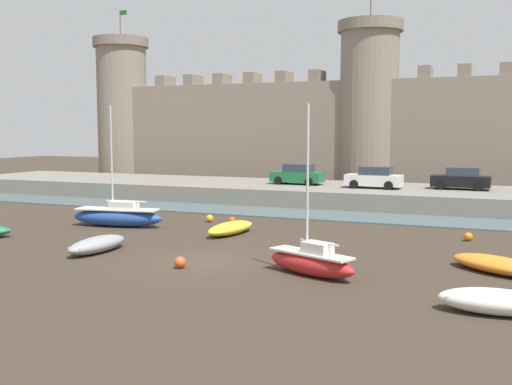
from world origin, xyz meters
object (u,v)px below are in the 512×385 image
Objects in this scene: sailboat_midflat_left at (311,261)px; mooring_buoy_mid_mud at (468,237)px; rowboat_midflat_right at (97,244)px; rowboat_midflat_centre at (498,264)px; mooring_buoy_near_shore at (180,262)px; sailboat_near_channel_left at (118,216)px; mooring_buoy_near_channel at (210,218)px; car_quay_centre_east at (298,175)px; car_quay_east at (461,179)px; mooring_buoy_off_centre at (232,220)px; rowboat_foreground_right at (231,228)px; car_quay_west at (374,178)px; rowboat_foreground_left at (496,301)px.

sailboat_midflat_left is 15.17× the size of mooring_buoy_mid_mud.
rowboat_midflat_centre is at bearing 8.86° from rowboat_midflat_right.
sailboat_midflat_left reaches higher than mooring_buoy_near_shore.
mooring_buoy_near_shore is at bearing -42.68° from sailboat_near_channel_left.
mooring_buoy_mid_mud is 0.95× the size of mooring_buoy_near_channel.
car_quay_centre_east is 1.00× the size of car_quay_east.
mooring_buoy_off_centre is (-8.20, 10.62, -0.37)m from sailboat_midflat_left.
rowboat_midflat_centre is 10.46× the size of mooring_buoy_off_centre.
car_quay_east is at bearing 97.18° from rowboat_midflat_centre.
sailboat_midflat_left reaches higher than mooring_buoy_mid_mud.
mooring_buoy_off_centre is at bearing 77.53° from rowboat_midflat_right.
mooring_buoy_mid_mud is 13.51m from mooring_buoy_off_centre.
mooring_buoy_mid_mud is 0.92× the size of mooring_buoy_near_shore.
car_quay_east is (14.55, 23.27, 1.71)m from rowboat_midflat_right.
sailboat_near_channel_left is (-3.47, 6.56, 0.24)m from rowboat_midflat_right.
mooring_buoy_near_shore reaches higher than mooring_buoy_off_centre.
mooring_buoy_mid_mud is (12.01, 2.79, -0.14)m from rowboat_foreground_right.
mooring_buoy_near_channel is 14.19m from car_quay_west.
rowboat_foreground_right is (3.72, 6.66, -0.03)m from rowboat_midflat_right.
rowboat_foreground_left is at bearing -41.61° from mooring_buoy_off_centre.
sailboat_midflat_left is 1.60× the size of car_quay_west.
rowboat_foreground_right is 9.12× the size of mooring_buoy_mid_mud.
rowboat_midflat_centre is at bearing -53.38° from car_quay_centre_east.
mooring_buoy_near_shore is at bearing -83.20° from car_quay_centre_east.
mooring_buoy_mid_mud is at bearing -2.35° from mooring_buoy_near_channel.
car_quay_centre_east is (-8.20, 23.26, 1.52)m from sailboat_midflat_left.
car_quay_east is (10.83, 16.61, 1.73)m from rowboat_foreground_right.
rowboat_foreground_right is at bearing 143.90° from rowboat_foreground_left.
rowboat_foreground_right is at bearing 99.85° from mooring_buoy_near_shore.
mooring_buoy_mid_mud is (5.29, 9.97, -0.35)m from sailboat_midflat_left.
rowboat_foreground_right reaches higher than mooring_buoy_off_centre.
rowboat_foreground_right is 3.75m from mooring_buoy_off_centre.
rowboat_foreground_left is 26.38m from car_quay_west.
rowboat_midflat_centre is 0.60× the size of sailboat_near_channel_left.
car_quay_west is (-8.63, 19.12, 1.75)m from rowboat_midflat_centre.
car_quay_centre_east and car_quay_west have the same top height.
mooring_buoy_mid_mud is at bearing -59.70° from car_quay_west.
car_quay_centre_east is at bearing 119.91° from rowboat_foreground_left.
sailboat_midflat_left is 16.41× the size of mooring_buoy_off_centre.
rowboat_foreground_right is at bearing -48.98° from mooring_buoy_near_channel.
sailboat_near_channel_left is (-20.62, 3.89, 0.29)m from rowboat_midflat_centre.
car_quay_centre_east is (-2.87, 24.08, 1.85)m from mooring_buoy_near_shore.
rowboat_midflat_right is 17.38m from rowboat_foreground_left.
car_quay_west is (11.99, 15.23, 1.46)m from sailboat_near_channel_left.
car_quay_east is (12.31, 0.53, 0.00)m from car_quay_centre_east.
mooring_buoy_near_shore is 23.47m from car_quay_west.
rowboat_foreground_right is at bearing -107.60° from car_quay_west.
car_quay_centre_east is (1.48, 12.67, 1.86)m from mooring_buoy_near_channel.
sailboat_near_channel_left is 17.41× the size of mooring_buoy_off_centre.
mooring_buoy_near_shore is (-10.62, -10.80, 0.02)m from mooring_buoy_mid_mud.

